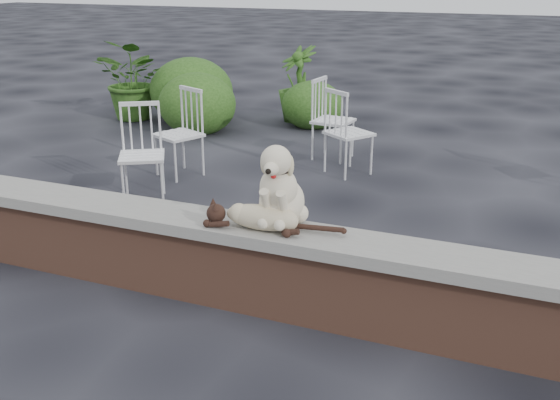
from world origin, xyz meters
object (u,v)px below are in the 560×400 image
at_px(chair_a, 142,154).
at_px(chair_c, 349,132).
at_px(cat, 261,216).
at_px(potted_plant_a, 135,80).
at_px(dog, 282,182).
at_px(chair_b, 178,133).
at_px(potted_plant_b, 298,84).
at_px(chair_e, 333,119).

height_order(chair_a, chair_c, same).
relative_size(cat, potted_plant_a, 0.91).
xyz_separation_m(dog, chair_b, (-2.09, 2.19, -0.39)).
height_order(dog, cat, dog).
relative_size(chair_c, potted_plant_b, 0.86).
distance_m(chair_b, potted_plant_b, 2.97).
bearing_deg(potted_plant_a, chair_a, -54.88).
relative_size(chair_b, potted_plant_b, 0.86).
bearing_deg(dog, potted_plant_a, 128.97).
bearing_deg(chair_b, potted_plant_b, 109.00).
relative_size(cat, chair_b, 1.14).
xyz_separation_m(dog, potted_plant_a, (-4.09, 4.33, -0.27)).
bearing_deg(cat, dog, 57.58).
height_order(cat, chair_a, chair_a).
distance_m(cat, potted_plant_a, 6.01).
relative_size(chair_a, chair_c, 1.00).
relative_size(dog, cat, 0.52).
distance_m(potted_plant_a, potted_plant_b, 2.40).
bearing_deg(chair_c, potted_plant_a, 13.82).
height_order(chair_b, chair_c, same).
distance_m(cat, chair_a, 2.43).
bearing_deg(chair_e, chair_b, 139.31).
bearing_deg(cat, potted_plant_b, 103.89).
height_order(chair_b, potted_plant_b, potted_plant_b).
relative_size(dog, potted_plant_b, 0.51).
relative_size(chair_b, potted_plant_a, 0.80).
bearing_deg(potted_plant_b, chair_e, -57.52).
bearing_deg(potted_plant_b, chair_b, -95.03).
bearing_deg(dog, chair_c, 93.54).
distance_m(chair_b, chair_c, 1.84).
bearing_deg(potted_plant_b, cat, -71.77).
bearing_deg(dog, chair_a, 141.51).
height_order(chair_a, potted_plant_a, potted_plant_a).
bearing_deg(chair_c, potted_plant_b, -22.77).
height_order(cat, chair_e, chair_e).
xyz_separation_m(chair_c, potted_plant_a, (-3.68, 1.38, 0.12)).
height_order(chair_c, potted_plant_b, potted_plant_b).
distance_m(chair_b, chair_e, 1.84).
bearing_deg(potted_plant_b, dog, -70.48).
height_order(chair_b, chair_e, same).
bearing_deg(dog, potted_plant_b, 105.18).
bearing_deg(chair_b, chair_e, 67.36).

